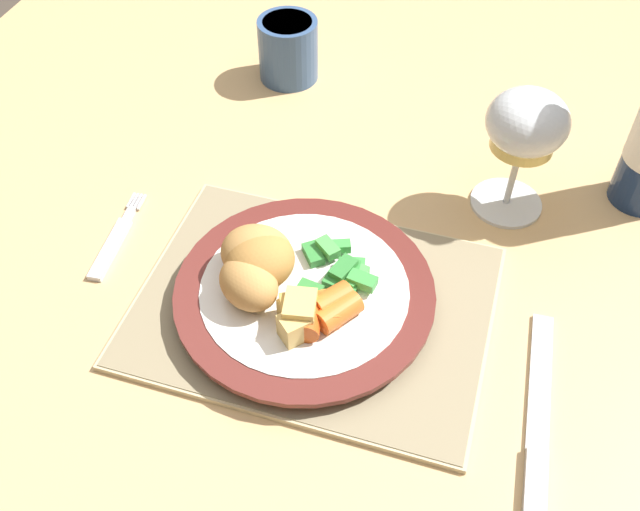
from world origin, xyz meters
name	(u,v)px	position (x,y,z in m)	size (l,w,h in m)	color
ground_plane	(348,467)	(0.00, 0.00, 0.00)	(6.00, 6.00, 0.00)	#4C4238
dining_table	(365,226)	(0.00, 0.00, 0.65)	(1.16, 1.04, 0.74)	tan
placemat	(310,305)	(0.00, -0.20, 0.74)	(0.32, 0.24, 0.01)	#CCB789
dinner_plate	(305,294)	(-0.01, -0.20, 0.76)	(0.24, 0.24, 0.02)	white
breaded_croquettes	(256,260)	(-0.05, -0.20, 0.79)	(0.09, 0.10, 0.05)	tan
green_beans_pile	(340,270)	(0.02, -0.18, 0.77)	(0.08, 0.08, 0.02)	green
glazed_carrots	(327,310)	(0.02, -0.23, 0.78)	(0.06, 0.06, 0.02)	orange
fork	(115,241)	(-0.22, -0.18, 0.74)	(0.03, 0.12, 0.01)	silver
table_knife	(537,435)	(0.21, -0.27, 0.74)	(0.03, 0.21, 0.01)	silver
wine_glass	(526,129)	(0.15, -0.01, 0.84)	(0.08, 0.08, 0.14)	silver
roast_potatoes	(299,316)	(0.00, -0.24, 0.78)	(0.04, 0.05, 0.03)	#E5BC66
drinking_cup	(288,48)	(-0.14, 0.15, 0.78)	(0.07, 0.07, 0.08)	#385684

